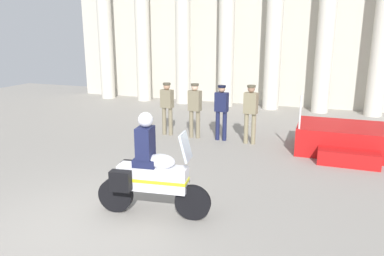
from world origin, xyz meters
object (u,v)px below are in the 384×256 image
object	(u,v)px
officer_in_row_0	(167,104)
officer_in_row_1	(195,106)
officer_in_row_2	(221,108)
officer_in_row_3	(251,110)
reviewing_stand	(347,140)
motorcycle_with_rider	(149,173)

from	to	relation	value
officer_in_row_0	officer_in_row_1	bearing A→B (deg)	-174.03
officer_in_row_2	officer_in_row_3	distance (m)	0.90
reviewing_stand	officer_in_row_3	distance (m)	2.76
officer_in_row_2	officer_in_row_3	xyz separation A→B (m)	(0.90, -0.08, 0.03)
officer_in_row_3	officer_in_row_0	bearing A→B (deg)	6.24
reviewing_stand	officer_in_row_2	bearing A→B (deg)	179.32
officer_in_row_3	motorcycle_with_rider	bearing A→B (deg)	89.02
officer_in_row_1	officer_in_row_2	distance (m)	0.85
reviewing_stand	officer_in_row_0	size ratio (longest dim) A/B	1.58
motorcycle_with_rider	reviewing_stand	bearing A→B (deg)	48.32
officer_in_row_1	officer_in_row_0	bearing A→B (deg)	5.97
officer_in_row_0	officer_in_row_1	size ratio (longest dim) A/B	0.99
officer_in_row_0	officer_in_row_2	distance (m)	1.78
officer_in_row_0	motorcycle_with_rider	distance (m)	5.45
officer_in_row_1	officer_in_row_3	xyz separation A→B (m)	(1.74, -0.05, 0.03)
reviewing_stand	officer_in_row_1	xyz separation A→B (m)	(-4.42, 0.01, 0.64)
reviewing_stand	officer_in_row_3	world-z (taller)	officer_in_row_3
officer_in_row_0	motorcycle_with_rider	bearing A→B (deg)	118.29
officer_in_row_1	officer_in_row_2	size ratio (longest dim) A/B	1.01
reviewing_stand	officer_in_row_0	world-z (taller)	officer_in_row_0
officer_in_row_0	officer_in_row_2	bearing A→B (deg)	-172.16
officer_in_row_0	motorcycle_with_rider	world-z (taller)	motorcycle_with_rider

